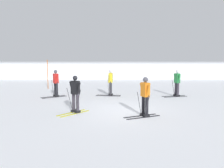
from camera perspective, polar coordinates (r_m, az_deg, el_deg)
name	(u,v)px	position (r m, az deg, el deg)	size (l,w,h in m)	color
ground_plane	(121,111)	(11.15, 2.16, -6.59)	(120.00, 120.00, 0.00)	white
far_snow_ridge	(115,69)	(29.09, 0.69, 3.56)	(80.00, 6.97, 1.70)	white
skier_red	(55,82)	(15.17, -13.73, 0.37)	(1.53, 1.21, 1.71)	black
skier_yellow	(110,82)	(15.13, -0.59, 0.56)	(1.63, 1.00, 1.71)	black
skier_green	(176,82)	(15.45, 15.28, 0.44)	(1.64, 0.98, 1.71)	black
skier_orange	(144,96)	(10.10, 7.81, -2.79)	(1.61, 0.99, 1.71)	black
skier_black	(74,93)	(10.77, -9.14, -2.20)	(1.34, 1.44, 1.71)	gold
trail_marker_pole	(47,74)	(19.00, -15.57, 2.26)	(0.05, 0.05, 2.25)	#C65614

